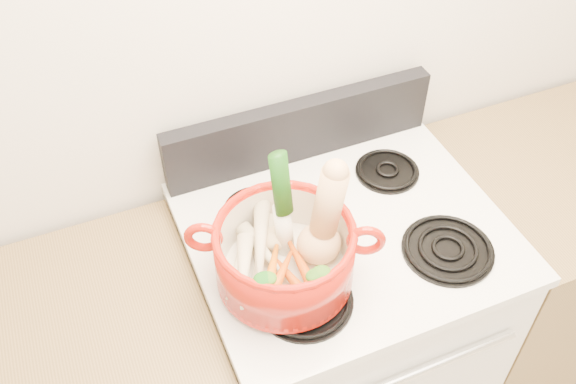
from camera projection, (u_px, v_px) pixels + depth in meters
name	position (u px, v px, depth m)	size (l,w,h in m)	color
wall_back	(294.00, 37.00, 1.58)	(3.50, 0.02, 2.60)	silver
stove_body	(337.00, 334.00, 1.95)	(0.76, 0.65, 0.92)	silver
cooktop	(347.00, 232.00, 1.62)	(0.78, 0.67, 0.03)	silver
control_backsplash	(300.00, 130.00, 1.74)	(0.76, 0.05, 0.18)	black
oven_handle	(408.00, 376.00, 1.51)	(0.02, 0.02, 0.60)	silver
burner_front_left	(304.00, 299.00, 1.44)	(0.22, 0.22, 0.02)	black
burner_front_right	(448.00, 249.00, 1.55)	(0.22, 0.22, 0.02)	black
burner_back_left	(257.00, 210.00, 1.64)	(0.17, 0.17, 0.02)	black
burner_back_right	(387.00, 170.00, 1.74)	(0.17, 0.17, 0.02)	black
dutch_oven	(285.00, 254.00, 1.43)	(0.31, 0.31, 0.15)	#A4150A
pot_handle_left	(203.00, 237.00, 1.39)	(0.09, 0.09, 0.02)	#A4150A
pot_handle_right	(366.00, 241.00, 1.38)	(0.09, 0.09, 0.02)	#A4150A
squash	(320.00, 218.00, 1.39)	(0.11, 0.11, 0.26)	tan
leek	(284.00, 205.00, 1.40)	(0.04, 0.04, 0.28)	white
ginger	(273.00, 239.00, 1.49)	(0.09, 0.06, 0.05)	tan
parsnip_0	(261.00, 253.00, 1.45)	(0.04, 0.04, 0.20)	beige
parsnip_1	(239.00, 263.00, 1.43)	(0.04, 0.04, 0.18)	beige
parsnip_2	(265.00, 252.00, 1.44)	(0.04, 0.04, 0.17)	beige
parsnip_3	(244.00, 271.00, 1.40)	(0.04, 0.04, 0.18)	beige
parsnip_4	(260.00, 242.00, 1.45)	(0.04, 0.04, 0.20)	beige
parsnip_5	(261.00, 240.00, 1.44)	(0.04, 0.04, 0.23)	beige
carrot_0	(292.00, 280.00, 1.41)	(0.03, 0.03, 0.16)	#C35209
carrot_1	(271.00, 276.00, 1.40)	(0.04, 0.04, 0.17)	#D7650A
carrot_2	(303.00, 269.00, 1.41)	(0.03, 0.03, 0.18)	#CE470A
carrot_3	(280.00, 278.00, 1.39)	(0.03, 0.03, 0.15)	#CD400A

